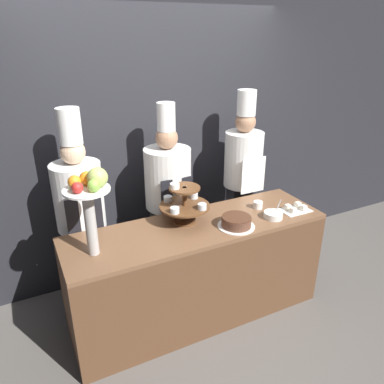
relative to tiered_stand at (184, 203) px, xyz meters
name	(u,v)px	position (x,y,z in m)	size (l,w,h in m)	color
ground_plane	(214,336)	(0.07, -0.41, -1.04)	(14.00, 14.00, 0.00)	#5B5651
wall_back	(154,134)	(0.07, 0.79, 0.36)	(10.00, 0.06, 2.80)	#232328
buffet_counter	(197,271)	(0.07, -0.10, -0.60)	(2.11, 0.62, 0.87)	brown
tiered_stand	(184,203)	(0.00, 0.00, 0.00)	(0.40, 0.40, 0.34)	brown
fruit_pedestal	(90,195)	(-0.74, -0.14, 0.27)	(0.31, 0.31, 0.62)	#B2ADA8
cake_round	(236,222)	(0.33, -0.25, -0.13)	(0.29, 0.29, 0.09)	white
cup_white	(258,205)	(0.68, -0.05, -0.14)	(0.08, 0.08, 0.06)	white
cake_square_tray	(295,209)	(0.94, -0.23, -0.15)	(0.25, 0.18, 0.05)	white
serving_bowl_near	(273,215)	(0.68, -0.26, -0.14)	(0.16, 0.16, 0.15)	white
chef_left	(81,212)	(-0.73, 0.41, -0.10)	(0.39, 0.39, 1.78)	#28282D
chef_center_left	(168,196)	(0.03, 0.41, -0.10)	(0.41, 0.41, 1.75)	#38332D
chef_center_right	(243,176)	(0.82, 0.41, -0.05)	(0.36, 0.36, 1.80)	#28282D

